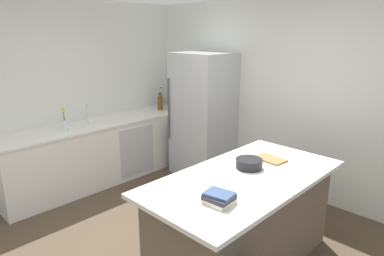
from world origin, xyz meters
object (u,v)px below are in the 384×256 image
object	(u,v)px
cutting_board	(270,159)
olive_oil_bottle	(171,102)
kitchen_island	(243,219)
sink_faucet	(87,113)
cookbook_stack	(219,198)
gin_bottle	(161,100)
whiskey_bottle	(160,103)
flower_vase	(65,123)
mixing_bowl	(249,163)
refrigerator	(203,115)
soda_bottle	(171,98)

from	to	relation	value
cutting_board	olive_oil_bottle	bearing A→B (deg)	160.20
kitchen_island	olive_oil_bottle	size ratio (longest dim) A/B	6.35
sink_faucet	olive_oil_bottle	bearing A→B (deg)	85.06
cookbook_stack	sink_faucet	bearing A→B (deg)	170.24
kitchen_island	gin_bottle	world-z (taller)	gin_bottle
olive_oil_bottle	cutting_board	distance (m)	2.66
whiskey_bottle	cutting_board	xyz separation A→B (m)	(2.57, -0.72, -0.11)
kitchen_island	cutting_board	size ratio (longest dim) A/B	6.05
kitchen_island	sink_faucet	xyz separation A→B (m)	(-2.69, -0.07, 0.60)
flower_vase	olive_oil_bottle	xyz separation A→B (m)	(0.01, 1.87, 0.01)
flower_vase	whiskey_bottle	distance (m)	1.70
kitchen_island	whiskey_bottle	size ratio (longest dim) A/B	6.98
sink_faucet	cookbook_stack	world-z (taller)	sink_faucet
olive_oil_bottle	mixing_bowl	world-z (taller)	olive_oil_bottle
refrigerator	mixing_bowl	size ratio (longest dim) A/B	7.31
mixing_bowl	gin_bottle	bearing A→B (deg)	156.37
kitchen_island	refrigerator	world-z (taller)	refrigerator
soda_bottle	whiskey_bottle	xyz separation A→B (m)	(0.05, -0.29, -0.03)
mixing_bowl	cookbook_stack	bearing A→B (deg)	-71.52
olive_oil_bottle	mixing_bowl	xyz separation A→B (m)	(2.47, -1.23, -0.07)
gin_bottle	cutting_board	bearing A→B (deg)	-17.15
whiskey_bottle	cutting_board	bearing A→B (deg)	-15.70
refrigerator	flower_vase	bearing A→B (deg)	-113.85
gin_bottle	mixing_bowl	world-z (taller)	gin_bottle
refrigerator	cutting_board	world-z (taller)	refrigerator
refrigerator	cookbook_stack	distance (m)	2.71
kitchen_island	sink_faucet	distance (m)	2.75
flower_vase	gin_bottle	xyz separation A→B (m)	(-0.14, 1.79, 0.03)
soda_bottle	cutting_board	world-z (taller)	soda_bottle
olive_oil_bottle	whiskey_bottle	size ratio (longest dim) A/B	1.10
cookbook_stack	mixing_bowl	size ratio (longest dim) A/B	0.93
mixing_bowl	flower_vase	bearing A→B (deg)	-165.43
kitchen_island	cutting_board	world-z (taller)	cutting_board
refrigerator	cutting_board	distance (m)	1.90
soda_bottle	olive_oil_bottle	bearing A→B (deg)	-43.02
kitchen_island	refrigerator	size ratio (longest dim) A/B	1.06
soda_bottle	gin_bottle	world-z (taller)	soda_bottle
gin_bottle	mixing_bowl	distance (m)	2.86
soda_bottle	mixing_bowl	bearing A→B (deg)	-27.33
refrigerator	cookbook_stack	xyz separation A→B (m)	(1.92, -1.91, 0.01)
sink_faucet	cutting_board	bearing A→B (deg)	12.33
refrigerator	cookbook_stack	bearing A→B (deg)	-44.83
gin_bottle	cutting_board	world-z (taller)	gin_bottle
kitchen_island	soda_bottle	distance (m)	3.14
kitchen_island	cutting_board	xyz separation A→B (m)	(-0.06, 0.51, 0.46)
olive_oil_bottle	cutting_board	world-z (taller)	olive_oil_bottle
flower_vase	mixing_bowl	xyz separation A→B (m)	(2.48, 0.64, -0.06)
refrigerator	mixing_bowl	world-z (taller)	refrigerator
flower_vase	cutting_board	bearing A→B (deg)	21.16
olive_oil_bottle	cookbook_stack	distance (m)	3.36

